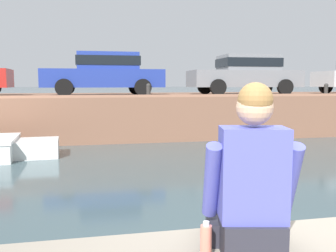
{
  "coord_description": "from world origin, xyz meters",
  "views": [
    {
      "loc": [
        -1.44,
        -2.3,
        1.92
      ],
      "look_at": [
        -0.27,
        3.33,
        1.27
      ],
      "focal_mm": 40.0,
      "sensor_mm": 36.0,
      "label": 1
    }
  ],
  "objects": [
    {
      "name": "mooring_bollard_east",
      "position": [
        6.89,
        9.77,
        1.72
      ],
      "size": [
        0.15,
        0.15,
        0.44
      ],
      "color": "#2D2B28",
      "rests_on": "far_quay_wall"
    },
    {
      "name": "bottle_drink",
      "position": [
        -0.83,
        -0.4,
        1.06
      ],
      "size": [
        0.06,
        0.06,
        0.2
      ],
      "color": "#E07F6B",
      "rests_on": "near_quay"
    },
    {
      "name": "far_wall_coping",
      "position": [
        0.0,
        9.64,
        1.52
      ],
      "size": [
        60.0,
        0.24,
        0.08
      ],
      "primitive_type": "cube",
      "color": "#9F6C52",
      "rests_on": "far_quay_wall"
    },
    {
      "name": "person_seated_left",
      "position": [
        -0.56,
        -0.37,
        1.34
      ],
      "size": [
        0.58,
        0.59,
        0.97
      ],
      "color": "#282833",
      "rests_on": "near_quay"
    },
    {
      "name": "far_quay_wall",
      "position": [
        0.0,
        12.52,
        0.74
      ],
      "size": [
        60.0,
        6.0,
        1.48
      ],
      "primitive_type": "cube",
      "color": "brown",
      "rests_on": "ground"
    },
    {
      "name": "ground_plane",
      "position": [
        0.0,
        4.76,
        0.0
      ],
      "size": [
        400.0,
        400.0,
        0.0
      ],
      "primitive_type": "plane",
      "color": "#3D5156"
    },
    {
      "name": "car_centre_grey",
      "position": [
        4.59,
        11.67,
        2.32
      ],
      "size": [
        4.33,
        2.0,
        1.54
      ],
      "color": "slate",
      "rests_on": "far_quay_wall"
    },
    {
      "name": "car_left_inner_blue",
      "position": [
        -0.9,
        11.67,
        2.33
      ],
      "size": [
        4.32,
        2.04,
        1.54
      ],
      "color": "#233893",
      "rests_on": "far_quay_wall"
    },
    {
      "name": "mooring_bollard_mid",
      "position": [
        0.42,
        9.77,
        1.72
      ],
      "size": [
        0.15,
        0.15,
        0.44
      ],
      "color": "#2D2B28",
      "rests_on": "far_quay_wall"
    }
  ]
}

